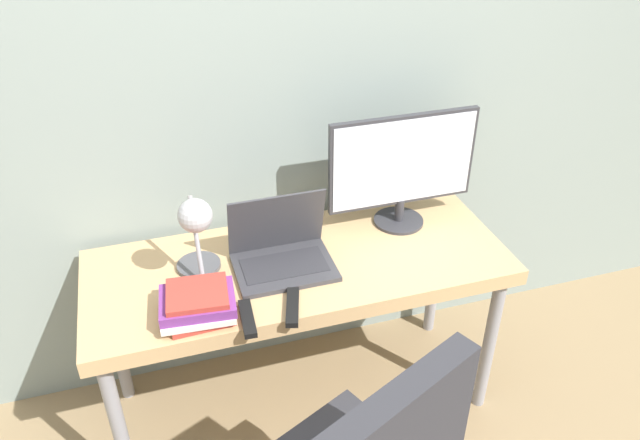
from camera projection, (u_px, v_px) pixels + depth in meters
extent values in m
cube|color=gray|center=(269.00, 72.00, 2.23)|extent=(8.00, 0.05, 2.60)
cube|color=tan|center=(299.00, 267.00, 2.27)|extent=(1.52, 0.60, 0.06)
cylinder|color=gray|center=(120.00, 431.00, 2.09)|extent=(0.05, 0.05, 0.66)
cylinder|color=gray|center=(489.00, 344.00, 2.44)|extent=(0.05, 0.05, 0.66)
cylinder|color=gray|center=(115.00, 336.00, 2.48)|extent=(0.05, 0.05, 0.66)
cylinder|color=gray|center=(435.00, 273.00, 2.83)|extent=(0.05, 0.05, 0.66)
cube|color=#38383D|center=(284.00, 267.00, 2.20)|extent=(0.35, 0.25, 0.02)
cube|color=#2D2D33|center=(284.00, 265.00, 2.20)|extent=(0.30, 0.15, 0.00)
cube|color=#38383D|center=(276.00, 222.00, 2.21)|extent=(0.35, 0.07, 0.25)
cube|color=navy|center=(277.00, 223.00, 2.21)|extent=(0.31, 0.06, 0.22)
cylinder|color=#333338|center=(398.00, 221.00, 2.46)|extent=(0.20, 0.20, 0.01)
cylinder|color=#333338|center=(399.00, 210.00, 2.44)|extent=(0.04, 0.04, 0.09)
cube|color=#333338|center=(403.00, 160.00, 2.33)|extent=(0.58, 0.02, 0.36)
cube|color=silver|center=(404.00, 162.00, 2.32)|extent=(0.56, 0.00, 0.34)
cylinder|color=#4C4C51|center=(199.00, 265.00, 2.21)|extent=(0.15, 0.15, 0.02)
cylinder|color=#99999E|center=(197.00, 241.00, 2.08)|extent=(0.02, 0.15, 0.29)
sphere|color=#B2B2B7|center=(195.00, 216.00, 1.95)|extent=(0.11, 0.11, 0.11)
cube|color=#B2382D|center=(200.00, 311.00, 2.00)|extent=(0.21, 0.20, 0.02)
cube|color=silver|center=(197.00, 309.00, 1.98)|extent=(0.24, 0.20, 0.02)
cube|color=#753384|center=(197.00, 301.00, 1.97)|extent=(0.25, 0.20, 0.03)
cube|color=#B2382D|center=(197.00, 294.00, 1.96)|extent=(0.21, 0.19, 0.02)
cube|color=black|center=(247.00, 318.00, 1.98)|extent=(0.05, 0.17, 0.02)
cube|color=black|center=(293.00, 307.00, 2.02)|extent=(0.09, 0.18, 0.02)
ellipsoid|color=black|center=(193.00, 310.00, 1.99)|extent=(0.15, 0.10, 0.04)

